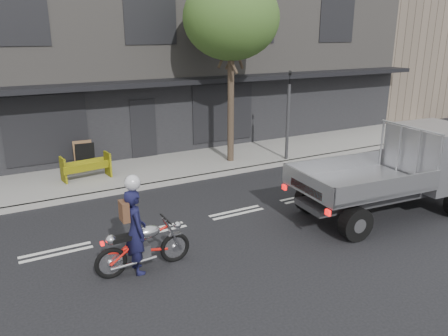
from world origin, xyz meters
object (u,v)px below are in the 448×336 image
street_tree (231,19)px  flatbed_ute (421,161)px  sandwich_board (85,157)px  motorcycle (144,245)px  construction_barrier (88,168)px  rider (136,231)px  traffic_light_pole (288,120)px

street_tree → flatbed_ute: (2.52, -6.33, -3.89)m
flatbed_ute → sandwich_board: bearing=139.7°
motorcycle → construction_barrier: 6.04m
rider → construction_barrier: (0.31, 6.04, -0.33)m
flatbed_ute → traffic_light_pole: bearing=100.1°
rider → construction_barrier: rider is taller
construction_barrier → street_tree: bearing=-1.7°
motorcycle → sandwich_board: bearing=87.2°
traffic_light_pole → rider: (-7.61, -5.03, -0.74)m
motorcycle → flatbed_ute: size_ratio=0.39×
traffic_light_pole → construction_barrier: traffic_light_pole is taller
motorcycle → flatbed_ute: flatbed_ute is taller
traffic_light_pole → flatbed_ute: (0.52, -5.48, -0.26)m
rider → motorcycle: bearing=-90.2°
street_tree → motorcycle: street_tree is taller
traffic_light_pole → motorcycle: bearing=-146.0°
street_tree → rider: bearing=-133.6°
traffic_light_pole → rider: traffic_light_pole is taller
street_tree → motorcycle: 9.31m
motorcycle → construction_barrier: motorcycle is taller
rider → flatbed_ute: bearing=-93.4°
street_tree → traffic_light_pole: street_tree is taller
street_tree → traffic_light_pole: 4.23m
rider → construction_barrier: 6.06m
street_tree → sandwich_board: bearing=165.9°
rider → sandwich_board: rider is taller
traffic_light_pole → construction_barrier: size_ratio=2.25×
sandwich_board → traffic_light_pole: bearing=-11.6°
rider → flatbed_ute: size_ratio=0.34×
street_tree → construction_barrier: 7.08m
traffic_light_pole → rider: size_ratio=1.92×
street_tree → flatbed_ute: street_tree is taller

